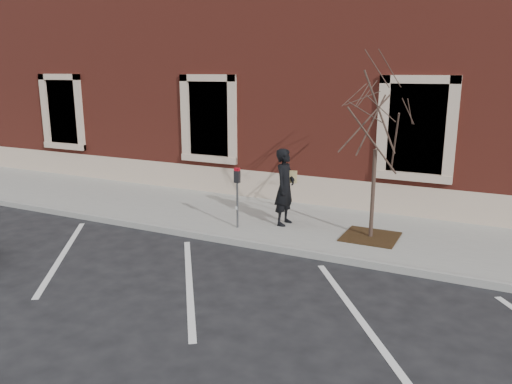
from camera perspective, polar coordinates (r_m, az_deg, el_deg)
The scene contains 9 objects.
ground at distance 11.21m, azimuth -1.36°, elevation -6.12°, with size 120.00×120.00×0.00m, color #28282B.
sidewalk_near at distance 12.69m, azimuth 2.30°, elevation -3.40°, with size 40.00×3.50×0.15m, color #A5A49B.
curb_near at distance 11.15m, azimuth -1.49°, elevation -5.84°, with size 40.00×0.12×0.15m, color #9E9E99.
parking_stripes at distance 9.46m, azimuth -7.65°, elevation -10.10°, with size 28.00×4.40×0.01m, color silver, non-canonical shape.
building_civic at distance 17.78m, azimuth 10.56°, elevation 14.08°, with size 40.00×8.62×8.00m.
man at distance 12.01m, azimuth 3.32°, elevation 0.57°, with size 0.68×0.45×1.86m, color black.
parking_meter at distance 11.71m, azimuth -2.16°, elevation 0.63°, with size 0.13×0.10×1.45m.
tree_grate at distance 11.56m, azimuth 12.95°, elevation -5.00°, with size 1.19×1.19×0.03m, color #3B2412.
sapling at distance 11.03m, azimuth 13.65°, elevation 7.57°, with size 2.19×2.19×3.64m.
Camera 1 is at (4.91, -9.34, 3.79)m, focal length 35.00 mm.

